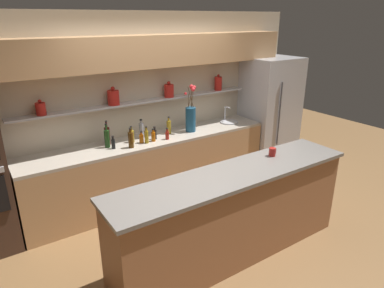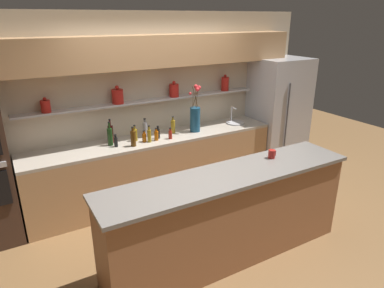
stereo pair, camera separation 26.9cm
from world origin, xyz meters
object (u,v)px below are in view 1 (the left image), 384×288
at_px(bottle_oil_8, 146,136).
at_px(bottle_oil_9, 169,127).
at_px(bottle_spirit_7, 141,130).
at_px(bottle_oil_2, 132,136).
at_px(flower_vase, 191,117).
at_px(bottle_sauce_4, 113,143).
at_px(bottle_wine_3, 107,136).
at_px(bottle_sauce_6, 141,138).
at_px(bottle_sauce_5, 155,134).
at_px(refrigerator, 269,113).
at_px(bottle_spirit_10, 131,139).
at_px(sink_fixture, 229,121).
at_px(bottle_wine_1, 107,138).
at_px(coffee_mug, 272,152).
at_px(bottle_sauce_11, 167,135).
at_px(bottle_sauce_0, 153,136).

height_order(bottle_oil_8, bottle_oil_9, bottle_oil_9).
bearing_deg(bottle_spirit_7, bottle_oil_2, -158.16).
bearing_deg(flower_vase, bottle_sauce_4, -177.89).
relative_size(bottle_wine_3, bottle_sauce_6, 2.02).
height_order(bottle_sauce_4, bottle_sauce_5, bottle_sauce_5).
height_order(refrigerator, bottle_sauce_5, refrigerator).
xyz_separation_m(bottle_oil_9, bottle_spirit_10, (-0.70, -0.22, 0.01)).
bearing_deg(flower_vase, sink_fixture, 2.54).
xyz_separation_m(sink_fixture, bottle_oil_9, (-1.08, 0.05, 0.08)).
distance_m(bottle_sauce_6, bottle_spirit_7, 0.20).
xyz_separation_m(bottle_wine_1, bottle_sauce_5, (0.66, -0.06, -0.05)).
xyz_separation_m(bottle_sauce_5, bottle_sauce_6, (-0.22, -0.04, -0.01)).
bearing_deg(refrigerator, coffee_mug, -135.13).
bearing_deg(bottle_sauce_11, bottle_wine_3, 161.45).
xyz_separation_m(bottle_wine_1, bottle_spirit_7, (0.53, 0.08, -0.01)).
distance_m(refrigerator, bottle_sauce_6, 2.46).
distance_m(flower_vase, bottle_wine_1, 1.28).
distance_m(bottle_wine_3, coffee_mug, 2.14).
height_order(flower_vase, bottle_sauce_5, flower_vase).
xyz_separation_m(bottle_sauce_4, bottle_oil_8, (0.45, -0.05, 0.02)).
xyz_separation_m(bottle_oil_8, bottle_oil_9, (0.45, 0.18, 0.01)).
relative_size(bottle_sauce_6, bottle_spirit_10, 0.62).
height_order(bottle_sauce_0, coffee_mug, coffee_mug).
bearing_deg(coffee_mug, refrigerator, 44.87).
distance_m(sink_fixture, bottle_oil_8, 1.54).
relative_size(flower_vase, bottle_spirit_7, 2.56).
bearing_deg(bottle_sauce_5, bottle_sauce_11, -36.73).
distance_m(sink_fixture, bottle_oil_2, 1.69).
relative_size(bottle_sauce_0, bottle_oil_2, 0.79).
xyz_separation_m(bottle_wine_3, bottle_oil_8, (0.46, -0.23, -0.03)).
height_order(bottle_spirit_10, bottle_sauce_11, bottle_spirit_10).
bearing_deg(bottle_sauce_0, bottle_spirit_7, 111.47).
distance_m(bottle_wine_1, bottle_sauce_4, 0.11).
bearing_deg(refrigerator, bottle_spirit_7, 176.75).
bearing_deg(bottle_sauce_6, bottle_spirit_7, 63.41).
distance_m(refrigerator, bottle_wine_1, 2.90).
bearing_deg(bottle_spirit_7, bottle_wine_3, 177.85).
distance_m(flower_vase, sink_fixture, 0.78).
relative_size(bottle_sauce_0, bottle_oil_9, 0.70).
xyz_separation_m(bottle_sauce_6, bottle_spirit_7, (0.09, 0.17, 0.05)).
relative_size(bottle_spirit_7, bottle_oil_9, 1.08).
relative_size(bottle_sauce_0, bottle_sauce_6, 1.09).
xyz_separation_m(bottle_oil_2, bottle_spirit_10, (-0.09, -0.18, 0.02)).
bearing_deg(bottle_oil_9, bottle_sauce_6, -164.73).
bearing_deg(sink_fixture, bottle_oil_2, 179.54).
distance_m(flower_vase, bottle_sauce_11, 0.51).
height_order(bottle_sauce_4, bottle_spirit_7, bottle_spirit_7).
distance_m(refrigerator, bottle_oil_2, 2.55).
bearing_deg(bottle_sauce_5, bottle_spirit_7, 135.43).
height_order(flower_vase, bottle_sauce_4, flower_vase).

